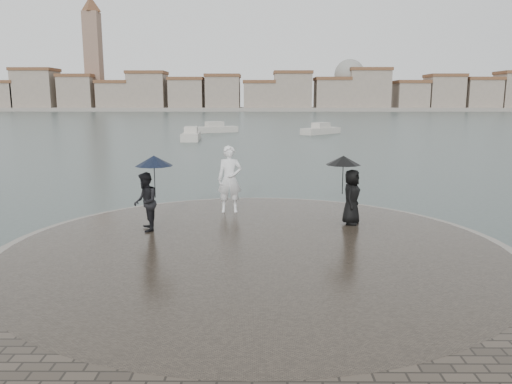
{
  "coord_description": "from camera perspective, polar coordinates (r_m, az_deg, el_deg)",
  "views": [
    {
      "loc": [
        0.09,
        -8.19,
        3.87
      ],
      "look_at": [
        0.0,
        4.8,
        1.45
      ],
      "focal_mm": 35.0,
      "sensor_mm": 36.0,
      "label": 1
    }
  ],
  "objects": [
    {
      "name": "visitor_right",
      "position": [
        14.34,
        10.59,
        0.68
      ],
      "size": [
        1.12,
        1.05,
        1.95
      ],
      "color": "black",
      "rests_on": "quay_tip"
    },
    {
      "name": "far_skyline",
      "position": [
        169.03,
        -1.8,
        11.13
      ],
      "size": [
        260.0,
        20.0,
        37.0
      ],
      "color": "gray",
      "rests_on": "ground"
    },
    {
      "name": "quay_tip",
      "position": [
        12.26,
        -0.04,
        -6.96
      ],
      "size": [
        11.9,
        11.9,
        0.36
      ],
      "primitive_type": "cylinder",
      "color": "#2D261E",
      "rests_on": "ground"
    },
    {
      "name": "boats",
      "position": [
        52.0,
        6.47,
        6.63
      ],
      "size": [
        37.66,
        21.43,
        1.5
      ],
      "color": "#BDB7AA",
      "rests_on": "ground"
    },
    {
      "name": "kerb_ring",
      "position": [
        12.27,
        -0.04,
        -7.05
      ],
      "size": [
        12.5,
        12.5,
        0.32
      ],
      "primitive_type": "cylinder",
      "color": "gray",
      "rests_on": "ground"
    },
    {
      "name": "ground",
      "position": [
        9.06,
        -0.22,
        -14.73
      ],
      "size": [
        400.0,
        400.0,
        0.0
      ],
      "primitive_type": "plane",
      "color": "#2B3835",
      "rests_on": "ground"
    },
    {
      "name": "visitor_left",
      "position": [
        13.65,
        -12.27,
        0.16
      ],
      "size": [
        1.14,
        1.06,
        2.04
      ],
      "color": "black",
      "rests_on": "quay_tip"
    },
    {
      "name": "statue",
      "position": [
        15.63,
        -3.02,
        1.48
      ],
      "size": [
        0.78,
        0.53,
        2.1
      ],
      "primitive_type": "imported",
      "rotation": [
        0.0,
        0.0,
        0.04
      ],
      "color": "white",
      "rests_on": "quay_tip"
    }
  ]
}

